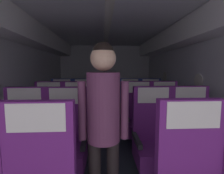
{
  "coord_description": "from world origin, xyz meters",
  "views": [
    {
      "loc": [
        -0.09,
        0.37,
        1.36
      ],
      "look_at": [
        0.1,
        3.85,
        0.98
      ],
      "focal_mm": 26.3,
      "sensor_mm": 36.0,
      "label": 1
    }
  ],
  "objects_px": {
    "seat_b_right_window": "(154,140)",
    "seat_c_left_aisle": "(77,119)",
    "seat_b_right_aisle": "(192,139)",
    "seat_d_left_aisle": "(84,107)",
    "flight_attendant": "(104,115)",
    "seat_d_right_window": "(130,107)",
    "seat_c_left_window": "(48,120)",
    "seat_c_right_window": "(139,118)",
    "seat_b_left_aisle": "(66,142)",
    "seat_d_left_window": "(62,108)",
    "seat_d_right_aisle": "(151,107)",
    "seat_c_right_aisle": "(165,118)",
    "seat_b_left_window": "(24,143)"
  },
  "relations": [
    {
      "from": "seat_b_right_window",
      "to": "seat_c_left_aisle",
      "type": "relative_size",
      "value": 1.0
    },
    {
      "from": "seat_b_right_aisle",
      "to": "seat_d_left_aisle",
      "type": "relative_size",
      "value": 1.0
    },
    {
      "from": "seat_c_left_aisle",
      "to": "flight_attendant",
      "type": "relative_size",
      "value": 0.72
    },
    {
      "from": "seat_d_right_window",
      "to": "seat_c_left_window",
      "type": "bearing_deg",
      "value": -150.11
    },
    {
      "from": "seat_c_right_window",
      "to": "seat_d_right_window",
      "type": "bearing_deg",
      "value": 90.44
    },
    {
      "from": "seat_c_right_window",
      "to": "seat_c_left_aisle",
      "type": "bearing_deg",
      "value": -179.71
    },
    {
      "from": "seat_c_right_window",
      "to": "seat_d_left_aisle",
      "type": "height_order",
      "value": "same"
    },
    {
      "from": "seat_b_left_aisle",
      "to": "seat_d_left_aisle",
      "type": "bearing_deg",
      "value": 89.97
    },
    {
      "from": "seat_b_left_aisle",
      "to": "seat_d_left_aisle",
      "type": "xyz_separation_m",
      "value": [
        0.0,
        1.86,
        0.0
      ]
    },
    {
      "from": "seat_b_left_aisle",
      "to": "seat_c_right_window",
      "type": "relative_size",
      "value": 1.0
    },
    {
      "from": "seat_b_right_window",
      "to": "flight_attendant",
      "type": "relative_size",
      "value": 0.72
    },
    {
      "from": "seat_b_right_aisle",
      "to": "seat_d_left_window",
      "type": "relative_size",
      "value": 1.0
    },
    {
      "from": "seat_d_left_aisle",
      "to": "seat_b_left_aisle",
      "type": "bearing_deg",
      "value": -90.03
    },
    {
      "from": "seat_d_right_aisle",
      "to": "seat_b_right_window",
      "type": "bearing_deg",
      "value": -105.27
    },
    {
      "from": "seat_c_right_aisle",
      "to": "seat_b_left_aisle",
      "type": "bearing_deg",
      "value": -149.49
    },
    {
      "from": "seat_b_left_window",
      "to": "seat_c_left_aisle",
      "type": "bearing_deg",
      "value": 61.64
    },
    {
      "from": "seat_c_right_window",
      "to": "seat_d_left_aisle",
      "type": "relative_size",
      "value": 1.0
    },
    {
      "from": "seat_c_right_aisle",
      "to": "seat_d_right_aisle",
      "type": "bearing_deg",
      "value": 89.75
    },
    {
      "from": "flight_attendant",
      "to": "seat_d_right_aisle",
      "type": "bearing_deg",
      "value": -111.39
    },
    {
      "from": "seat_c_right_aisle",
      "to": "seat_d_right_aisle",
      "type": "height_order",
      "value": "same"
    },
    {
      "from": "seat_d_left_window",
      "to": "flight_attendant",
      "type": "relative_size",
      "value": 0.72
    },
    {
      "from": "seat_b_left_aisle",
      "to": "seat_b_right_aisle",
      "type": "xyz_separation_m",
      "value": [
        1.6,
        0.02,
        0.0
      ]
    },
    {
      "from": "seat_c_left_window",
      "to": "seat_b_right_window",
      "type": "bearing_deg",
      "value": -30.23
    },
    {
      "from": "seat_d_left_aisle",
      "to": "seat_d_left_window",
      "type": "bearing_deg",
      "value": -179.47
    },
    {
      "from": "seat_c_right_window",
      "to": "seat_c_left_window",
      "type": "bearing_deg",
      "value": 179.7
    },
    {
      "from": "seat_b_left_window",
      "to": "seat_d_right_aisle",
      "type": "relative_size",
      "value": 1.0
    },
    {
      "from": "seat_d_left_aisle",
      "to": "seat_d_right_aisle",
      "type": "bearing_deg",
      "value": -0.5
    },
    {
      "from": "seat_d_left_window",
      "to": "seat_d_right_window",
      "type": "relative_size",
      "value": 1.0
    },
    {
      "from": "seat_c_right_window",
      "to": "seat_b_left_aisle",
      "type": "bearing_deg",
      "value": -139.94
    },
    {
      "from": "seat_b_left_window",
      "to": "flight_attendant",
      "type": "relative_size",
      "value": 0.72
    },
    {
      "from": "seat_d_right_aisle",
      "to": "seat_d_right_window",
      "type": "distance_m",
      "value": 0.5
    },
    {
      "from": "seat_c_right_window",
      "to": "seat_d_left_window",
      "type": "bearing_deg",
      "value": 150.38
    },
    {
      "from": "seat_d_left_window",
      "to": "seat_d_left_aisle",
      "type": "relative_size",
      "value": 1.0
    },
    {
      "from": "seat_c_left_window",
      "to": "seat_d_right_window",
      "type": "bearing_deg",
      "value": 29.89
    },
    {
      "from": "seat_c_left_aisle",
      "to": "seat_c_right_window",
      "type": "xyz_separation_m",
      "value": [
        1.13,
        0.01,
        0.0
      ]
    },
    {
      "from": "seat_b_left_aisle",
      "to": "seat_d_right_aisle",
      "type": "xyz_separation_m",
      "value": [
        1.61,
        1.85,
        0.0
      ]
    },
    {
      "from": "seat_c_left_aisle",
      "to": "seat_d_left_window",
      "type": "distance_m",
      "value": 1.05
    },
    {
      "from": "seat_b_left_aisle",
      "to": "seat_c_left_window",
      "type": "height_order",
      "value": "same"
    },
    {
      "from": "seat_b_left_aisle",
      "to": "seat_c_left_aisle",
      "type": "bearing_deg",
      "value": 90.92
    },
    {
      "from": "seat_c_left_window",
      "to": "seat_c_right_aisle",
      "type": "xyz_separation_m",
      "value": [
        2.12,
        -0.0,
        0.0
      ]
    },
    {
      "from": "seat_b_right_window",
      "to": "seat_c_left_window",
      "type": "distance_m",
      "value": 1.87
    },
    {
      "from": "seat_b_right_window",
      "to": "seat_c_right_aisle",
      "type": "distance_m",
      "value": 1.07
    },
    {
      "from": "seat_c_right_aisle",
      "to": "seat_d_left_window",
      "type": "distance_m",
      "value": 2.3
    },
    {
      "from": "seat_d_left_aisle",
      "to": "seat_d_right_aisle",
      "type": "height_order",
      "value": "same"
    },
    {
      "from": "flight_attendant",
      "to": "seat_c_left_aisle",
      "type": "bearing_deg",
      "value": -68.57
    },
    {
      "from": "seat_c_right_aisle",
      "to": "seat_d_left_window",
      "type": "bearing_deg",
      "value": 156.56
    },
    {
      "from": "seat_c_left_aisle",
      "to": "seat_d_left_aisle",
      "type": "relative_size",
      "value": 1.0
    },
    {
      "from": "seat_c_right_window",
      "to": "seat_b_right_window",
      "type": "bearing_deg",
      "value": -90.7
    },
    {
      "from": "flight_attendant",
      "to": "seat_c_left_window",
      "type": "bearing_deg",
      "value": -53.56
    },
    {
      "from": "seat_b_right_window",
      "to": "seat_c_right_window",
      "type": "distance_m",
      "value": 0.93
    }
  ]
}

